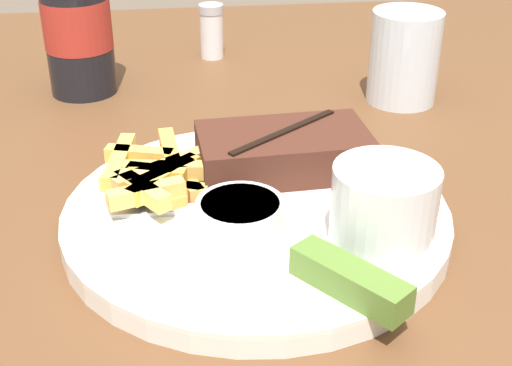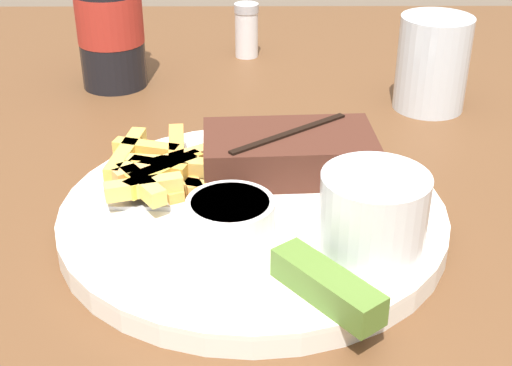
{
  "view_description": "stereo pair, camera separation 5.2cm",
  "coord_description": "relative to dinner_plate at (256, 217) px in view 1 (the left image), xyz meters",
  "views": [
    {
      "loc": [
        -0.05,
        -0.45,
        1.05
      ],
      "look_at": [
        0.0,
        0.0,
        0.8
      ],
      "focal_mm": 50.0,
      "sensor_mm": 36.0,
      "label": 1
    },
    {
      "loc": [
        -0.0,
        -0.45,
        1.05
      ],
      "look_at": [
        0.0,
        0.0,
        0.8
      ],
      "focal_mm": 50.0,
      "sensor_mm": 36.0,
      "label": 2
    }
  ],
  "objects": [
    {
      "name": "coleslaw_cup",
      "position": [
        0.08,
        -0.06,
        0.04
      ],
      "size": [
        0.07,
        0.07,
        0.06
      ],
      "color": "white",
      "rests_on": "dinner_plate"
    },
    {
      "name": "beer_bottle",
      "position": [
        -0.15,
        0.3,
        0.07
      ],
      "size": [
        0.07,
        0.07,
        0.22
      ],
      "color": "black",
      "rests_on": "dining_table"
    },
    {
      "name": "dipping_sauce_cup",
      "position": [
        -0.02,
        -0.04,
        0.02
      ],
      "size": [
        0.06,
        0.06,
        0.03
      ],
      "color": "silver",
      "rests_on": "dinner_plate"
    },
    {
      "name": "drinking_glass",
      "position": [
        0.18,
        0.23,
        0.04
      ],
      "size": [
        0.07,
        0.07,
        0.1
      ],
      "color": "silver",
      "rests_on": "dining_table"
    },
    {
      "name": "knife_utensil",
      "position": [
        -0.01,
        0.03,
        0.01
      ],
      "size": [
        0.05,
        0.16,
        0.01
      ],
      "rotation": [
        0.0,
        0.0,
        1.35
      ],
      "color": "#B7B7BC",
      "rests_on": "dinner_plate"
    },
    {
      "name": "dining_table",
      "position": [
        0.0,
        0.0,
        -0.08
      ],
      "size": [
        1.26,
        1.24,
        0.76
      ],
      "color": "brown",
      "rests_on": "ground_plane"
    },
    {
      "name": "steak_portion",
      "position": [
        0.03,
        0.06,
        0.03
      ],
      "size": [
        0.14,
        0.08,
        0.03
      ],
      "color": "#472319",
      "rests_on": "dinner_plate"
    },
    {
      "name": "fries_pile",
      "position": [
        -0.07,
        0.03,
        0.02
      ],
      "size": [
        0.09,
        0.12,
        0.02
      ],
      "color": "#E7B754",
      "rests_on": "dinner_plate"
    },
    {
      "name": "dinner_plate",
      "position": [
        0.0,
        0.0,
        0.0
      ],
      "size": [
        0.29,
        0.29,
        0.02
      ],
      "color": "white",
      "rests_on": "dining_table"
    },
    {
      "name": "salt_shaker",
      "position": [
        -0.01,
        0.39,
        0.02
      ],
      "size": [
        0.03,
        0.03,
        0.07
      ],
      "color": "white",
      "rests_on": "dining_table"
    },
    {
      "name": "pickle_spear",
      "position": [
        0.04,
        -0.11,
        0.02
      ],
      "size": [
        0.07,
        0.08,
        0.02
      ],
      "color": "#567A2D",
      "rests_on": "dinner_plate"
    },
    {
      "name": "fork_utensil",
      "position": [
        -0.07,
        0.0,
        0.01
      ],
      "size": [
        0.13,
        0.02,
        0.0
      ],
      "rotation": [
        0.0,
        0.0,
        6.25
      ],
      "color": "#B7B7BC",
      "rests_on": "dinner_plate"
    }
  ]
}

